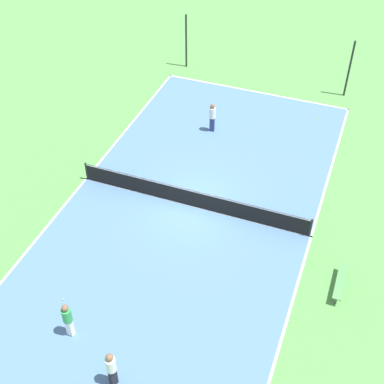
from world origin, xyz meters
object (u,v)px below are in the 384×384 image
(tennis_ball_right_alley, at_px, (63,299))
(fence_post_back_left, at_px, (186,41))
(player_far_green, at_px, (68,318))
(tennis_net, at_px, (192,198))
(tennis_ball_left_sideline, at_px, (319,118))
(bench, at_px, (340,282))
(player_near_white, at_px, (212,116))
(fence_post_back_right, at_px, (349,69))
(player_far_white, at_px, (111,367))

(tennis_ball_right_alley, height_order, fence_post_back_left, fence_post_back_left)
(player_far_green, bearing_deg, tennis_net, 86.11)
(tennis_ball_left_sideline, height_order, fence_post_back_left, fence_post_back_left)
(bench, bearing_deg, player_near_white, 44.26)
(fence_post_back_right, bearing_deg, tennis_ball_left_sideline, -106.63)
(player_far_green, distance_m, fence_post_back_right, 22.08)
(tennis_ball_left_sideline, bearing_deg, player_far_green, -108.69)
(tennis_net, bearing_deg, fence_post_back_right, 67.72)
(player_far_white, bearing_deg, tennis_ball_right_alley, -101.63)
(fence_post_back_right, bearing_deg, player_far_green, -108.38)
(player_far_green, relative_size, fence_post_back_right, 0.48)
(bench, bearing_deg, tennis_net, 71.39)
(player_near_white, relative_size, tennis_ball_right_alley, 25.52)
(tennis_ball_right_alley, xyz_separation_m, fence_post_back_right, (8.06, 19.69, 1.73))
(player_near_white, bearing_deg, fence_post_back_right, -138.76)
(player_far_white, height_order, fence_post_back_right, fence_post_back_right)
(tennis_net, relative_size, bench, 5.83)
(tennis_ball_left_sideline, relative_size, tennis_ball_right_alley, 1.00)
(tennis_net, height_order, player_far_green, player_far_green)
(tennis_ball_right_alley, bearing_deg, player_near_white, 82.68)
(fence_post_back_left, xyz_separation_m, fence_post_back_right, (10.42, 0.00, 0.00))
(fence_post_back_left, bearing_deg, player_far_green, -80.61)
(player_near_white, bearing_deg, tennis_net, 96.13)
(player_far_green, xyz_separation_m, fence_post_back_right, (6.96, 20.94, 0.78))
(bench, relative_size, tennis_ball_left_sideline, 28.56)
(player_far_green, relative_size, fence_post_back_left, 0.48)
(player_far_green, bearing_deg, fence_post_back_left, 107.50)
(player_far_white, distance_m, player_far_green, 2.70)
(bench, xyz_separation_m, tennis_ball_right_alley, (-10.17, -4.50, -0.34))
(tennis_net, height_order, bench, tennis_net)
(tennis_net, xyz_separation_m, player_near_white, (-1.15, 6.23, 0.48))
(player_near_white, height_order, tennis_ball_right_alley, player_near_white)
(player_far_white, bearing_deg, tennis_net, -152.47)
(fence_post_back_left, height_order, fence_post_back_right, same)
(player_far_white, xyz_separation_m, player_far_green, (-2.41, 1.22, -0.02))
(bench, distance_m, player_near_white, 12.16)
(bench, height_order, player_far_white, player_far_white)
(tennis_ball_left_sideline, xyz_separation_m, tennis_ball_right_alley, (-7.10, -16.49, 0.00))
(fence_post_back_left, bearing_deg, tennis_net, -67.72)
(tennis_ball_right_alley, height_order, fence_post_back_right, fence_post_back_right)
(tennis_ball_left_sideline, bearing_deg, tennis_ball_right_alley, -113.31)
(bench, xyz_separation_m, player_far_green, (-9.07, -5.76, 0.62))
(bench, bearing_deg, fence_post_back_left, 39.53)
(fence_post_back_left, bearing_deg, player_near_white, -57.98)
(tennis_ball_left_sideline, height_order, tennis_ball_right_alley, same)
(player_near_white, bearing_deg, tennis_ball_left_sideline, -153.02)
(player_far_white, relative_size, player_far_green, 1.02)
(player_near_white, distance_m, fence_post_back_right, 9.12)
(tennis_net, relative_size, fence_post_back_right, 3.17)
(tennis_net, bearing_deg, player_far_white, -85.98)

